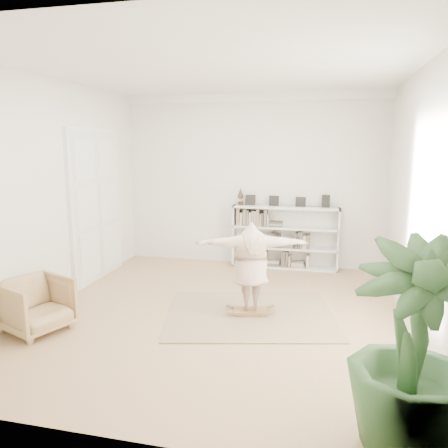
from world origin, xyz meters
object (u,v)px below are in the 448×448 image
rocker_board (250,311)px  houseplant (412,350)px  bookshelf (285,238)px  person (251,264)px  armchair (36,305)px

rocker_board → houseplant: houseplant is taller
bookshelf → rocker_board: bearing=-95.1°
bookshelf → houseplant: size_ratio=1.20×
person → bookshelf: bearing=-108.1°
rocker_board → person: 0.74m
rocker_board → armchair: bearing=-169.1°
armchair → rocker_board: 3.08m
houseplant → rocker_board: bearing=124.3°
bookshelf → person: (-0.24, -2.73, 0.17)m
bookshelf → person: size_ratio=1.32×
rocker_board → houseplant: 3.31m
rocker_board → person: person is taller
bookshelf → person: 2.74m
armchair → rocker_board: (2.80, 1.24, -0.31)m
armchair → houseplant: (4.60, -1.40, 0.54)m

